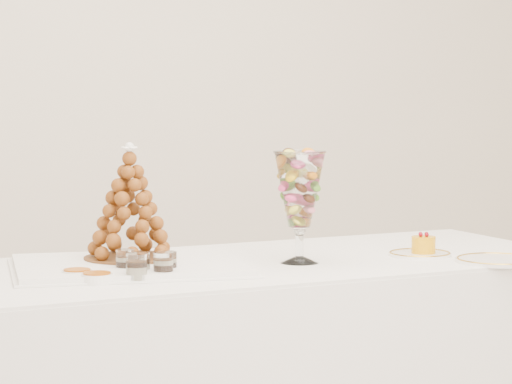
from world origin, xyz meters
name	(u,v)px	position (x,y,z in m)	size (l,w,h in m)	color
lace_tray	(130,266)	(-0.36, 0.31, 0.78)	(0.65, 0.49, 0.02)	white
macaron_vase	(300,191)	(0.14, 0.24, 0.99)	(0.15, 0.15, 0.33)	white
cake_plate	(420,254)	(0.55, 0.23, 0.78)	(0.19, 0.19, 0.01)	white
spare_plate	(497,260)	(0.70, 0.02, 0.78)	(0.25, 0.25, 0.01)	white
verrine_a	(125,262)	(-0.40, 0.23, 0.81)	(0.05, 0.05, 0.07)	white
verrine_b	(141,264)	(-0.37, 0.18, 0.81)	(0.05, 0.05, 0.07)	white
verrine_c	(168,263)	(-0.29, 0.18, 0.81)	(0.05, 0.05, 0.07)	white
verrine_d	(137,268)	(-0.41, 0.10, 0.81)	(0.06, 0.06, 0.08)	white
verrine_e	(163,266)	(-0.32, 0.12, 0.81)	(0.05, 0.05, 0.07)	white
ramekin_back	(77,275)	(-0.55, 0.20, 0.79)	(0.08, 0.08, 0.03)	white
ramekin_front	(97,279)	(-0.51, 0.12, 0.79)	(0.08, 0.08, 0.03)	white
croquembouche	(130,202)	(-0.34, 0.38, 0.96)	(0.28, 0.28, 0.34)	brown
mousse_cake	(424,244)	(0.56, 0.22, 0.81)	(0.07, 0.07, 0.07)	#F2A40B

